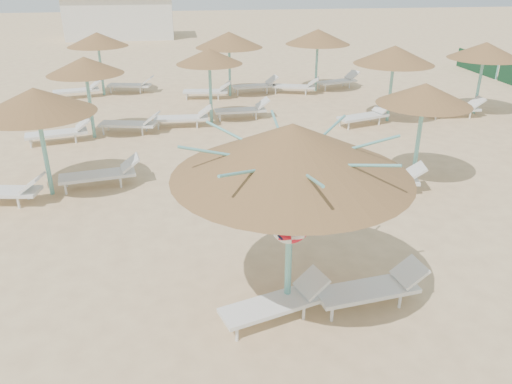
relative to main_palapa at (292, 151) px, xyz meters
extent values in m
plane|color=#DEB987|center=(0.20, 0.32, -2.81)|extent=(120.00, 120.00, 0.00)
cylinder|color=#6AB8B2|center=(0.00, 0.00, -1.46)|extent=(0.11, 0.11, 2.70)
cone|color=brown|center=(0.00, 0.00, 0.01)|extent=(3.60, 3.60, 0.81)
cylinder|color=#6AB8B2|center=(0.00, 0.00, -0.26)|extent=(0.20, 0.20, 0.12)
cylinder|color=#6AB8B2|center=(0.83, 0.00, -0.03)|extent=(1.63, 0.04, 0.41)
cylinder|color=#6AB8B2|center=(0.59, 0.59, -0.03)|extent=(1.18, 1.18, 0.41)
cylinder|color=#6AB8B2|center=(0.00, 0.83, -0.03)|extent=(0.04, 1.63, 0.41)
cylinder|color=#6AB8B2|center=(-0.59, 0.59, -0.03)|extent=(1.18, 1.18, 0.41)
cylinder|color=#6AB8B2|center=(-0.83, 0.00, -0.03)|extent=(1.63, 0.04, 0.41)
cylinder|color=#6AB8B2|center=(-0.59, -0.59, -0.03)|extent=(1.18, 1.18, 0.41)
cylinder|color=#6AB8B2|center=(0.00, -0.83, -0.03)|extent=(0.04, 1.63, 0.41)
cylinder|color=#6AB8B2|center=(0.59, -0.59, -0.03)|extent=(1.18, 1.18, 0.41)
torus|color=red|center=(0.00, -0.10, -1.18)|extent=(0.62, 0.15, 0.62)
cylinder|color=silver|center=(-0.93, -0.67, -2.69)|extent=(0.05, 0.05, 0.25)
cylinder|color=silver|center=(-1.06, -0.25, -2.69)|extent=(0.05, 0.05, 0.25)
cylinder|color=silver|center=(0.21, -0.32, -2.69)|extent=(0.05, 0.05, 0.25)
cylinder|color=silver|center=(0.08, 0.10, -2.69)|extent=(0.05, 0.05, 0.25)
cube|color=silver|center=(-0.32, -0.25, -2.53)|extent=(1.76, 1.01, 0.07)
cube|color=silver|center=(0.40, -0.03, -2.32)|extent=(0.56, 0.63, 0.32)
cylinder|color=silver|center=(0.65, -0.43, -2.68)|extent=(0.06, 0.06, 0.26)
cylinder|color=silver|center=(0.59, 0.03, -2.68)|extent=(0.06, 0.06, 0.26)
cylinder|color=silver|center=(1.88, -0.27, -2.68)|extent=(0.06, 0.06, 0.26)
cylinder|color=silver|center=(1.82, 0.19, -2.68)|extent=(0.06, 0.06, 0.26)
cube|color=silver|center=(1.35, -0.10, -2.52)|extent=(1.80, 0.79, 0.07)
cube|color=silver|center=(2.12, 0.00, -2.30)|extent=(0.51, 0.60, 0.33)
cylinder|color=#6AB8B2|center=(-4.91, 5.41, -1.66)|extent=(0.11, 0.11, 2.30)
cone|color=brown|center=(-4.91, 5.41, -0.42)|extent=(2.74, 2.74, 0.62)
cylinder|color=#6AB8B2|center=(-4.91, 5.41, -0.66)|extent=(0.20, 0.20, 0.12)
cylinder|color=silver|center=(-5.51, 4.67, -2.67)|extent=(0.06, 0.06, 0.28)
cylinder|color=silver|center=(-5.43, 5.16, -2.67)|extent=(0.06, 0.06, 0.28)
cube|color=silver|center=(-5.17, 4.87, -2.25)|extent=(0.58, 0.67, 0.36)
cylinder|color=silver|center=(-4.56, 5.33, -2.67)|extent=(0.06, 0.06, 0.28)
cylinder|color=silver|center=(-4.64, 5.82, -2.67)|extent=(0.06, 0.06, 0.28)
cylinder|color=silver|center=(-3.23, 5.55, -2.67)|extent=(0.06, 0.06, 0.28)
cylinder|color=silver|center=(-3.31, 6.05, -2.67)|extent=(0.06, 0.06, 0.28)
cube|color=silver|center=(-3.81, 5.71, -2.49)|extent=(1.98, 0.92, 0.08)
cube|color=silver|center=(-2.97, 5.85, -2.25)|extent=(0.58, 0.67, 0.36)
cylinder|color=#6AB8B2|center=(-4.49, 9.94, -1.66)|extent=(0.11, 0.11, 2.30)
cone|color=brown|center=(-4.49, 9.94, -0.43)|extent=(2.41, 2.41, 0.54)
cylinder|color=#6AB8B2|center=(-4.49, 9.94, -0.66)|extent=(0.20, 0.20, 0.12)
cylinder|color=silver|center=(-6.32, 9.12, -2.67)|extent=(0.06, 0.06, 0.28)
cylinder|color=silver|center=(-6.43, 9.60, -2.67)|extent=(0.06, 0.06, 0.28)
cylinder|color=silver|center=(-5.00, 9.41, -2.67)|extent=(0.06, 0.06, 0.28)
cylinder|color=silver|center=(-5.11, 9.90, -2.67)|extent=(0.06, 0.06, 0.28)
cube|color=silver|center=(-5.59, 9.54, -2.49)|extent=(1.99, 1.02, 0.08)
cube|color=silver|center=(-4.76, 9.72, -2.25)|extent=(0.61, 0.69, 0.36)
cylinder|color=silver|center=(-4.23, 10.17, -2.67)|extent=(0.06, 0.06, 0.28)
cylinder|color=silver|center=(-4.12, 10.66, -2.67)|extent=(0.06, 0.06, 0.28)
cylinder|color=silver|center=(-2.91, 9.87, -2.67)|extent=(0.06, 0.06, 0.28)
cylinder|color=silver|center=(-2.80, 10.36, -2.67)|extent=(0.06, 0.06, 0.28)
cube|color=silver|center=(-3.39, 10.24, -2.49)|extent=(1.99, 1.02, 0.08)
cube|color=silver|center=(-2.56, 10.05, -2.25)|extent=(0.61, 0.69, 0.36)
cylinder|color=#6AB8B2|center=(-4.91, 16.08, -1.66)|extent=(0.11, 0.11, 2.30)
cone|color=brown|center=(-4.91, 16.08, -0.43)|extent=(2.56, 2.56, 0.58)
cylinder|color=#6AB8B2|center=(-4.91, 16.08, -0.66)|extent=(0.20, 0.20, 0.12)
cylinder|color=silver|center=(-6.74, 15.26, -2.67)|extent=(0.06, 0.06, 0.28)
cylinder|color=silver|center=(-6.85, 15.75, -2.67)|extent=(0.06, 0.06, 0.28)
cylinder|color=silver|center=(-5.42, 15.55, -2.67)|extent=(0.06, 0.06, 0.28)
cylinder|color=silver|center=(-5.53, 16.04, -2.67)|extent=(0.06, 0.06, 0.28)
cube|color=silver|center=(-6.01, 15.68, -2.49)|extent=(1.99, 1.02, 0.08)
cube|color=silver|center=(-5.18, 15.86, -2.25)|extent=(0.60, 0.69, 0.36)
cylinder|color=silver|center=(-4.65, 16.31, -2.67)|extent=(0.06, 0.06, 0.28)
cylinder|color=silver|center=(-4.54, 16.79, -2.67)|extent=(0.06, 0.06, 0.28)
cylinder|color=silver|center=(-3.33, 16.01, -2.67)|extent=(0.06, 0.06, 0.28)
cylinder|color=silver|center=(-3.22, 16.50, -2.67)|extent=(0.06, 0.06, 0.28)
cube|color=silver|center=(-3.81, 16.38, -2.49)|extent=(1.99, 1.02, 0.08)
cube|color=silver|center=(-2.98, 16.19, -2.25)|extent=(0.60, 0.69, 0.36)
cylinder|color=#6AB8B2|center=(-0.48, 11.10, -1.66)|extent=(0.11, 0.11, 2.30)
cone|color=brown|center=(-0.48, 11.10, -0.43)|extent=(2.33, 2.33, 0.52)
cylinder|color=#6AB8B2|center=(-0.48, 11.10, -0.66)|extent=(0.20, 0.20, 0.12)
cylinder|color=silver|center=(-2.39, 10.48, -2.67)|extent=(0.06, 0.06, 0.28)
cylinder|color=silver|center=(-2.37, 10.98, -2.67)|extent=(0.06, 0.06, 0.28)
cylinder|color=silver|center=(-1.04, 10.43, -2.67)|extent=(0.06, 0.06, 0.28)
cylinder|color=silver|center=(-1.02, 10.93, -2.67)|extent=(0.06, 0.06, 0.28)
cube|color=silver|center=(-1.58, 10.70, -2.49)|extent=(1.92, 0.69, 0.08)
cube|color=silver|center=(-0.73, 10.67, -2.25)|extent=(0.51, 0.62, 0.36)
cylinder|color=silver|center=(-0.17, 11.12, -2.67)|extent=(0.06, 0.06, 0.28)
cylinder|color=silver|center=(-0.19, 11.62, -2.67)|extent=(0.06, 0.06, 0.28)
cylinder|color=silver|center=(1.18, 11.17, -2.67)|extent=(0.06, 0.06, 0.28)
cylinder|color=silver|center=(1.16, 11.67, -2.67)|extent=(0.06, 0.06, 0.28)
cube|color=silver|center=(0.62, 11.40, -2.49)|extent=(1.92, 0.69, 0.08)
cube|color=silver|center=(1.47, 11.43, -2.25)|extent=(0.51, 0.62, 0.36)
cylinder|color=#6AB8B2|center=(0.62, 15.07, -1.66)|extent=(0.11, 0.11, 2.30)
cone|color=brown|center=(0.62, 15.07, -0.42)|extent=(2.86, 2.86, 0.64)
cylinder|color=#6AB8B2|center=(0.62, 15.07, -0.66)|extent=(0.20, 0.20, 0.12)
cylinder|color=silver|center=(-1.31, 14.52, -2.67)|extent=(0.06, 0.06, 0.28)
cylinder|color=silver|center=(-1.25, 15.02, -2.67)|extent=(0.06, 0.06, 0.28)
cylinder|color=silver|center=(0.03, 14.36, -2.67)|extent=(0.06, 0.06, 0.28)
cylinder|color=silver|center=(0.09, 14.86, -2.67)|extent=(0.06, 0.06, 0.28)
cube|color=silver|center=(-0.48, 14.67, -2.49)|extent=(1.96, 0.84, 0.08)
cube|color=silver|center=(0.36, 14.57, -2.25)|extent=(0.55, 0.65, 0.36)
cylinder|color=silver|center=(0.95, 15.03, -2.67)|extent=(0.06, 0.06, 0.28)
cylinder|color=silver|center=(0.89, 15.53, -2.67)|extent=(0.06, 0.06, 0.28)
cylinder|color=silver|center=(2.29, 15.19, -2.67)|extent=(0.06, 0.06, 0.28)
cylinder|color=silver|center=(2.23, 15.69, -2.67)|extent=(0.06, 0.06, 0.28)
cube|color=silver|center=(1.72, 15.37, -2.49)|extent=(1.96, 0.84, 0.08)
cube|color=silver|center=(2.56, 15.47, -2.25)|extent=(0.55, 0.65, 0.36)
cylinder|color=#6AB8B2|center=(4.41, 4.74, -1.66)|extent=(0.11, 0.11, 2.30)
cone|color=brown|center=(4.41, 4.74, -0.43)|extent=(2.34, 2.34, 0.53)
cylinder|color=#6AB8B2|center=(4.41, 4.74, -0.66)|extent=(0.20, 0.20, 0.12)
cylinder|color=silver|center=(2.48, 4.24, -2.67)|extent=(0.06, 0.06, 0.28)
cylinder|color=silver|center=(2.57, 4.73, -2.67)|extent=(0.06, 0.06, 0.28)
cylinder|color=silver|center=(3.80, 3.99, -2.67)|extent=(0.06, 0.06, 0.28)
cylinder|color=silver|center=(3.90, 4.48, -2.67)|extent=(0.06, 0.06, 0.28)
cube|color=silver|center=(3.31, 4.34, -2.49)|extent=(1.98, 0.96, 0.08)
cube|color=silver|center=(4.14, 4.18, -2.25)|extent=(0.59, 0.68, 0.36)
cylinder|color=#6AB8B2|center=(5.97, 10.30, -1.66)|extent=(0.11, 0.11, 2.30)
cone|color=brown|center=(5.97, 10.30, -0.42)|extent=(2.83, 2.83, 0.64)
cylinder|color=#6AB8B2|center=(5.97, 10.30, -0.66)|extent=(0.20, 0.20, 0.12)
cylinder|color=silver|center=(4.18, 9.42, -2.67)|extent=(0.06, 0.06, 0.28)
cylinder|color=silver|center=(4.03, 9.90, -2.67)|extent=(0.06, 0.06, 0.28)
cylinder|color=silver|center=(5.47, 9.84, -2.67)|extent=(0.06, 0.06, 0.28)
cylinder|color=silver|center=(5.31, 10.31, -2.67)|extent=(0.06, 0.06, 0.28)
cube|color=silver|center=(4.87, 9.90, -2.49)|extent=(2.00, 1.17, 0.08)
cube|color=silver|center=(5.68, 10.17, -2.25)|extent=(0.65, 0.72, 0.36)
cylinder|color=#6AB8B2|center=(4.58, 15.43, -1.66)|extent=(0.11, 0.11, 2.30)
cone|color=brown|center=(4.58, 15.43, -0.42)|extent=(2.85, 2.85, 0.64)
cylinder|color=#6AB8B2|center=(4.58, 15.43, -0.66)|extent=(0.20, 0.20, 0.12)
cylinder|color=silver|center=(2.64, 15.03, -2.67)|extent=(0.06, 0.06, 0.28)
cylinder|color=silver|center=(2.80, 15.51, -2.67)|extent=(0.06, 0.06, 0.28)
cylinder|color=silver|center=(3.93, 14.62, -2.67)|extent=(0.06, 0.06, 0.28)
cylinder|color=silver|center=(4.08, 15.10, -2.67)|extent=(0.06, 0.06, 0.28)
cube|color=silver|center=(3.48, 15.03, -2.49)|extent=(2.00, 1.17, 0.08)
cube|color=silver|center=(4.29, 14.77, -2.25)|extent=(0.64, 0.72, 0.36)
cylinder|color=silver|center=(5.00, 15.24, -2.67)|extent=(0.06, 0.06, 0.28)
cylinder|color=silver|center=(4.84, 15.72, -2.67)|extent=(0.06, 0.06, 0.28)
cylinder|color=silver|center=(6.28, 15.66, -2.67)|extent=(0.06, 0.06, 0.28)
cylinder|color=silver|center=(6.13, 16.13, -2.67)|extent=(0.06, 0.06, 0.28)
cube|color=silver|center=(5.68, 15.73, -2.49)|extent=(2.00, 1.17, 0.08)
cube|color=silver|center=(6.49, 15.99, -2.25)|extent=(0.64, 0.72, 0.36)
cylinder|color=#6AB8B2|center=(9.71, 10.77, -1.66)|extent=(0.11, 0.11, 2.30)
cone|color=brown|center=(9.71, 10.77, -0.42)|extent=(2.67, 2.67, 0.60)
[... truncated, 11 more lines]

